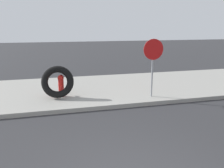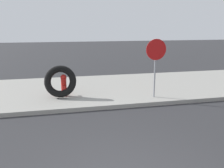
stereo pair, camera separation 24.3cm
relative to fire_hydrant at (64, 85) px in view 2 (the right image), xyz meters
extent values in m
cube|color=#99968E|center=(0.75, 1.04, -0.52)|extent=(36.00, 5.00, 0.15)
cylinder|color=red|center=(0.00, 0.01, -0.12)|extent=(0.20, 0.20, 0.67)
sphere|color=red|center=(0.00, 0.01, 0.28)|extent=(0.23, 0.23, 0.23)
cylinder|color=red|center=(0.00, -0.17, -0.04)|extent=(0.09, 0.16, 0.09)
cylinder|color=red|center=(0.00, 0.19, -0.04)|extent=(0.09, 0.16, 0.09)
cylinder|color=red|center=(0.00, -0.17, -0.12)|extent=(0.11, 0.16, 0.11)
torus|color=black|center=(-0.13, -0.11, 0.16)|extent=(1.29, 0.84, 1.21)
cylinder|color=gray|center=(3.30, -0.85, 0.63)|extent=(0.06, 0.06, 2.16)
cylinder|color=red|center=(3.30, -0.89, 1.33)|extent=(0.76, 0.02, 0.76)
camera|label=1|loc=(-0.39, -8.90, 2.16)|focal=38.38mm
camera|label=2|loc=(-0.15, -8.96, 2.16)|focal=38.38mm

